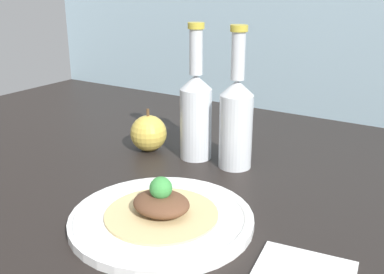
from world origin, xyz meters
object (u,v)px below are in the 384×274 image
plated_food (161,205)px  cider_bottle_right (236,118)px  plate (162,218)px  apple (149,133)px  cider_bottle_left (196,111)px

plated_food → cider_bottle_right: (-0.84, 26.28, 7.10)cm
plate → cider_bottle_right: size_ratio=1.02×
plated_food → cider_bottle_right: 27.24cm
plated_food → apple: size_ratio=1.85×
apple → cider_bottle_right: bearing=5.8°
apple → cider_bottle_left: bearing=10.6°
plated_food → cider_bottle_left: cider_bottle_left is taller
cider_bottle_left → cider_bottle_right: same height
cider_bottle_right → apple: cider_bottle_right is taller
plate → apple: bearing=131.0°
plated_food → cider_bottle_right: bearing=91.8°
cider_bottle_right → apple: size_ratio=2.94×
apple → plate: bearing=-49.0°
cider_bottle_left → apple: cider_bottle_left is taller
cider_bottle_left → apple: 12.75cm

